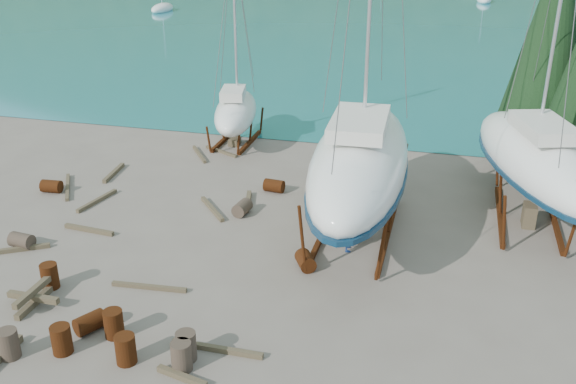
% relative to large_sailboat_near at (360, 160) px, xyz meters
% --- Properties ---
extents(ground, '(600.00, 600.00, 0.00)m').
position_rel_large_sailboat_near_xyz_m(ground, '(-3.77, -4.96, -3.07)').
color(ground, '#64584F').
rests_on(ground, ground).
extents(cypress_back_left, '(4.14, 4.14, 11.50)m').
position_rel_large_sailboat_near_xyz_m(cypress_back_left, '(7.23, 9.04, 3.59)').
color(cypress_back_left, black).
rests_on(cypress_back_left, ground).
extents(moored_boat_left, '(2.00, 5.00, 6.05)m').
position_rel_large_sailboat_near_xyz_m(moored_boat_left, '(-33.77, 55.04, -2.68)').
color(moored_boat_left, white).
rests_on(moored_boat_left, ground).
extents(moored_boat_mid, '(2.00, 5.00, 6.05)m').
position_rel_large_sailboat_near_xyz_m(moored_boat_mid, '(6.23, 75.04, -2.68)').
color(moored_boat_mid, white).
rests_on(moored_boat_mid, ground).
extents(large_sailboat_near, '(4.02, 12.23, 19.06)m').
position_rel_large_sailboat_near_xyz_m(large_sailboat_near, '(0.00, 0.00, 0.00)').
color(large_sailboat_near, white).
rests_on(large_sailboat_near, ground).
extents(large_sailboat_far, '(5.91, 10.92, 16.59)m').
position_rel_large_sailboat_near_xyz_m(large_sailboat_far, '(6.60, 2.85, -0.36)').
color(large_sailboat_far, white).
rests_on(large_sailboat_far, ground).
extents(small_sailboat_shore, '(3.55, 7.11, 10.90)m').
position_rel_large_sailboat_near_xyz_m(small_sailboat_shore, '(-8.07, 9.02, -1.27)').
color(small_sailboat_shore, white).
rests_on(small_sailboat_shore, ground).
extents(worker, '(0.55, 0.73, 1.81)m').
position_rel_large_sailboat_near_xyz_m(worker, '(-0.10, -1.49, -2.16)').
color(worker, navy).
rests_on(worker, ground).
extents(drum_2, '(0.92, 0.64, 0.58)m').
position_rel_large_sailboat_near_xyz_m(drum_2, '(-13.96, 0.48, -2.78)').
color(drum_2, '#4E230D').
rests_on(drum_2, ground).
extents(drum_4, '(0.94, 0.67, 0.58)m').
position_rel_large_sailboat_near_xyz_m(drum_4, '(-4.26, 3.07, -2.78)').
color(drum_4, '#4E230D').
rests_on(drum_4, ground).
extents(drum_5, '(0.58, 0.58, 0.88)m').
position_rel_large_sailboat_near_xyz_m(drum_5, '(-3.36, -9.45, -2.63)').
color(drum_5, '#2D2823').
rests_on(drum_5, ground).
extents(drum_6, '(0.93, 1.05, 0.58)m').
position_rel_large_sailboat_near_xyz_m(drum_6, '(-1.33, -3.21, -2.78)').
color(drum_6, '#4E230D').
rests_on(drum_6, ground).
extents(drum_7, '(0.58, 0.58, 0.88)m').
position_rel_large_sailboat_near_xyz_m(drum_7, '(-4.99, -9.56, -2.63)').
color(drum_7, '#4E230D').
rests_on(drum_7, ground).
extents(drum_8, '(0.58, 0.58, 0.88)m').
position_rel_large_sailboat_near_xyz_m(drum_8, '(-9.34, -6.63, -2.63)').
color(drum_8, '#4E230D').
rests_on(drum_8, ground).
extents(drum_10, '(0.58, 0.58, 0.88)m').
position_rel_large_sailboat_near_xyz_m(drum_10, '(-5.92, -8.54, -2.63)').
color(drum_10, '#4E230D').
rests_on(drum_10, ground).
extents(drum_11, '(0.69, 0.95, 0.58)m').
position_rel_large_sailboat_near_xyz_m(drum_11, '(-4.90, 0.45, -2.78)').
color(drum_11, '#2D2823').
rests_on(drum_11, ground).
extents(drum_12, '(0.94, 1.05, 0.58)m').
position_rel_large_sailboat_near_xyz_m(drum_12, '(-6.76, -8.48, -2.78)').
color(drum_12, '#4E230D').
rests_on(drum_12, ground).
extents(drum_13, '(0.58, 0.58, 0.88)m').
position_rel_large_sailboat_near_xyz_m(drum_13, '(-6.98, -9.61, -2.63)').
color(drum_13, '#4E230D').
rests_on(drum_13, ground).
extents(drum_15, '(0.94, 0.67, 0.58)m').
position_rel_large_sailboat_near_xyz_m(drum_15, '(-12.02, -4.41, -2.78)').
color(drum_15, '#2D2823').
rests_on(drum_15, ground).
extents(drum_16, '(0.58, 0.58, 0.88)m').
position_rel_large_sailboat_near_xyz_m(drum_16, '(-8.31, -10.18, -2.63)').
color(drum_16, '#2D2823').
rests_on(drum_16, ground).
extents(drum_17, '(0.58, 0.58, 0.88)m').
position_rel_large_sailboat_near_xyz_m(drum_17, '(-3.41, -9.00, -2.63)').
color(drum_17, '#2D2823').
rests_on(drum_17, ground).
extents(timber_0, '(2.09, 1.16, 0.14)m').
position_rel_large_sailboat_near_xyz_m(timber_0, '(-8.34, 7.30, -3.00)').
color(timber_0, brown).
rests_on(timber_0, ground).
extents(timber_2, '(0.43, 2.30, 0.19)m').
position_rel_large_sailboat_near_xyz_m(timber_2, '(-12.31, 3.10, -2.97)').
color(timber_2, brown).
rests_on(timber_2, ground).
extents(timber_3, '(2.62, 0.35, 0.15)m').
position_rel_large_sailboat_near_xyz_m(timber_3, '(-6.10, -5.88, -2.99)').
color(timber_3, brown).
rests_on(timber_3, ground).
extents(timber_4, '(2.22, 0.37, 0.17)m').
position_rel_large_sailboat_near_xyz_m(timber_4, '(-10.28, -2.61, -2.98)').
color(timber_4, brown).
rests_on(timber_4, ground).
extents(timber_5, '(2.77, 0.16, 0.16)m').
position_rel_large_sailboat_near_xyz_m(timber_5, '(-2.71, -8.46, -2.99)').
color(timber_5, brown).
rests_on(timber_5, ground).
extents(timber_7, '(1.58, 0.54, 0.17)m').
position_rel_large_sailboat_near_xyz_m(timber_7, '(-3.20, -9.84, -2.98)').
color(timber_7, brown).
rests_on(timber_7, ground).
extents(timber_8, '(0.67, 1.95, 0.19)m').
position_rel_large_sailboat_near_xyz_m(timber_8, '(-5.01, 1.55, -2.97)').
color(timber_8, brown).
rests_on(timber_8, ground).
extents(timber_9, '(1.55, 2.11, 0.15)m').
position_rel_large_sailboat_near_xyz_m(timber_9, '(-9.31, 6.63, -2.99)').
color(timber_9, brown).
rests_on(timber_9, ground).
extents(timber_10, '(1.74, 2.00, 0.16)m').
position_rel_large_sailboat_near_xyz_m(timber_10, '(-6.25, 0.46, -2.99)').
color(timber_10, brown).
rests_on(timber_10, ground).
extents(timber_12, '(1.75, 1.16, 0.17)m').
position_rel_large_sailboat_near_xyz_m(timber_12, '(-11.86, -4.64, -2.98)').
color(timber_12, brown).
rests_on(timber_12, ground).
extents(timber_15, '(1.71, 2.69, 0.15)m').
position_rel_large_sailboat_near_xyz_m(timber_15, '(-13.53, 1.03, -2.99)').
color(timber_15, brown).
rests_on(timber_15, ground).
extents(timber_17, '(0.62, 2.46, 0.16)m').
position_rel_large_sailboat_near_xyz_m(timber_17, '(-11.42, -0.01, -2.99)').
color(timber_17, brown).
rests_on(timber_17, ground).
extents(timber_pile_fore, '(1.80, 1.80, 0.60)m').
position_rel_large_sailboat_near_xyz_m(timber_pile_fore, '(-9.23, -7.72, -2.77)').
color(timber_pile_fore, brown).
rests_on(timber_pile_fore, ground).
extents(timber_pile_aft, '(1.80, 1.80, 0.60)m').
position_rel_large_sailboat_near_xyz_m(timber_pile_aft, '(-1.91, 3.28, -2.77)').
color(timber_pile_aft, brown).
rests_on(timber_pile_aft, ground).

